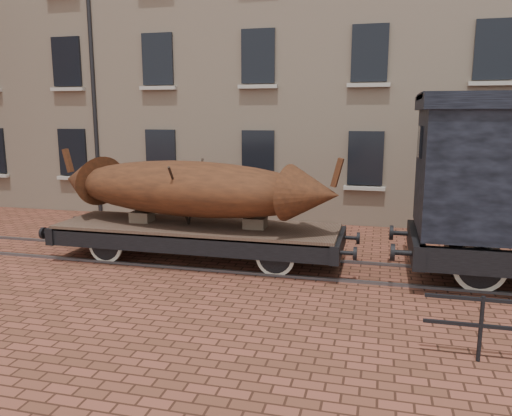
# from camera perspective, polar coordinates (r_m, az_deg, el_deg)

# --- Properties ---
(ground) EXTENTS (90.00, 90.00, 0.00)m
(ground) POSITION_cam_1_polar(r_m,az_deg,el_deg) (11.82, 6.27, -6.96)
(ground) COLOR brown
(warehouse_cream) EXTENTS (40.00, 10.19, 14.00)m
(warehouse_cream) POSITION_cam_1_polar(r_m,az_deg,el_deg) (21.50, 19.08, 19.29)
(warehouse_cream) COLOR beige
(warehouse_cream) RESTS_ON ground
(rail_track) EXTENTS (30.00, 1.52, 0.06)m
(rail_track) POSITION_cam_1_polar(r_m,az_deg,el_deg) (11.82, 6.28, -6.82)
(rail_track) COLOR #59595E
(rail_track) RESTS_ON ground
(flatcar_wagon) EXTENTS (7.76, 2.10, 1.17)m
(flatcar_wagon) POSITION_cam_1_polar(r_m,az_deg,el_deg) (12.30, -6.72, -2.74)
(flatcar_wagon) COLOR brown
(flatcar_wagon) RESTS_ON ground
(iron_boat) EXTENTS (7.53, 2.99, 1.77)m
(iron_boat) POSITION_cam_1_polar(r_m,az_deg,el_deg) (12.18, -7.80, 2.27)
(iron_boat) COLOR #572B16
(iron_boat) RESTS_ON flatcar_wagon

